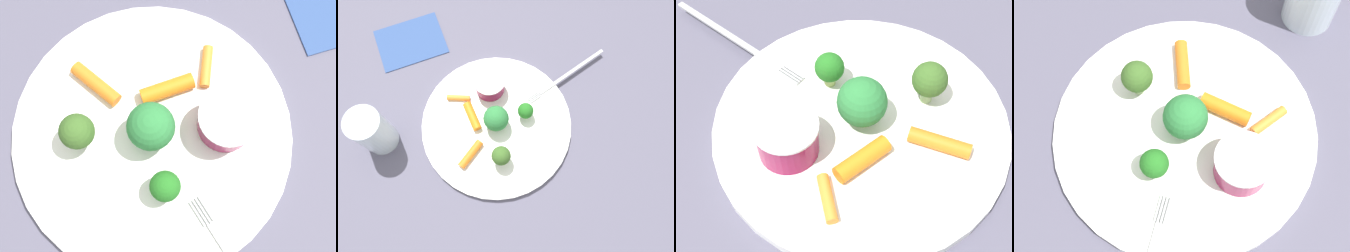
# 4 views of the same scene
# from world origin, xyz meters

# --- Properties ---
(ground_plane) EXTENTS (2.40, 2.40, 0.00)m
(ground_plane) POSITION_xyz_m (0.00, 0.00, 0.00)
(ground_plane) COLOR #545265
(plate) EXTENTS (0.29, 0.29, 0.01)m
(plate) POSITION_xyz_m (0.00, 0.00, 0.01)
(plate) COLOR white
(plate) RESTS_ON ground_plane
(sauce_cup) EXTENTS (0.06, 0.06, 0.04)m
(sauce_cup) POSITION_xyz_m (0.04, 0.06, 0.03)
(sauce_cup) COLOR maroon
(sauce_cup) RESTS_ON plate
(broccoli_floret_0) EXTENTS (0.03, 0.03, 0.04)m
(broccoli_floret_0) POSITION_xyz_m (0.05, -0.03, 0.04)
(broccoli_floret_0) COLOR #9AB360
(broccoli_floret_0) RESTS_ON plate
(broccoli_floret_1) EXTENTS (0.05, 0.05, 0.05)m
(broccoli_floret_1) POSITION_xyz_m (-0.00, 0.00, 0.04)
(broccoli_floret_1) COLOR #88B857
(broccoli_floret_1) RESTS_ON plate
(broccoli_floret_2) EXTENTS (0.04, 0.04, 0.05)m
(broccoli_floret_2) POSITION_xyz_m (-0.04, -0.06, 0.04)
(broccoli_floret_2) COLOR #8EAC71
(broccoli_floret_2) RESTS_ON plate
(carrot_stick_0) EXTENTS (0.06, 0.02, 0.01)m
(carrot_stick_0) POSITION_xyz_m (-0.08, -0.01, 0.02)
(carrot_stick_0) COLOR orange
(carrot_stick_0) RESTS_ON plate
(carrot_stick_1) EXTENTS (0.04, 0.04, 0.01)m
(carrot_stick_1) POSITION_xyz_m (-0.01, 0.09, 0.02)
(carrot_stick_1) COLOR orange
(carrot_stick_1) RESTS_ON plate
(carrot_stick_2) EXTENTS (0.04, 0.06, 0.02)m
(carrot_stick_2) POSITION_xyz_m (-0.02, 0.04, 0.02)
(carrot_stick_2) COLOR orange
(carrot_stick_2) RESTS_ON plate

